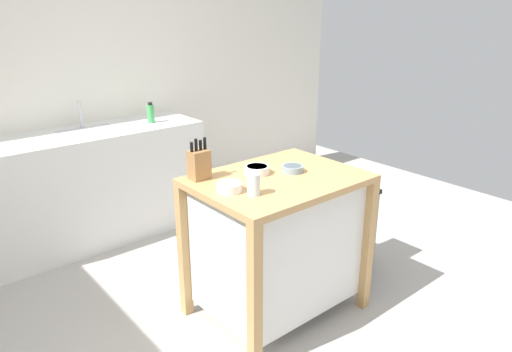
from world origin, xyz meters
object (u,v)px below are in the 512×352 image
at_px(kitchen_island, 277,238).
at_px(sink_faucet, 80,114).
at_px(knife_block, 199,164).
at_px(bowl_ceramic_wide, 229,187).
at_px(bowl_stoneware_deep, 257,170).
at_px(bottle_hand_soap, 151,113).
at_px(trash_bin, 347,230).
at_px(drinking_cup, 254,184).
at_px(bowl_ceramic_small, 292,168).

bearing_deg(kitchen_island, sink_faucet, 103.43).
height_order(knife_block, bowl_ceramic_wide, knife_block).
bearing_deg(bowl_stoneware_deep, bottle_hand_soap, 85.15).
bearing_deg(trash_bin, bowl_stoneware_deep, 173.95).
height_order(kitchen_island, bottle_hand_soap, bottle_hand_soap).
relative_size(knife_block, drinking_cup, 2.06).
distance_m(sink_faucet, bottle_hand_soap, 0.56).
height_order(trash_bin, sink_faucet, sink_faucet).
bearing_deg(kitchen_island, bowl_ceramic_wide, -179.47).
xyz_separation_m(kitchen_island, sink_faucet, (-0.45, 1.87, 0.52)).
height_order(bowl_stoneware_deep, sink_faucet, sink_faucet).
xyz_separation_m(kitchen_island, bowl_ceramic_small, (0.13, 0.01, 0.42)).
distance_m(bowl_ceramic_wide, drinking_cup, 0.14).
height_order(bowl_stoneware_deep, bowl_ceramic_wide, same).
bearing_deg(kitchen_island, knife_block, 144.07).
xyz_separation_m(kitchen_island, drinking_cup, (-0.28, -0.12, 0.46)).
distance_m(bowl_ceramic_small, trash_bin, 0.86).
xyz_separation_m(kitchen_island, knife_block, (-0.37, 0.27, 0.49)).
relative_size(bowl_ceramic_small, trash_bin, 0.21).
bearing_deg(sink_faucet, trash_bin, -57.32).
bearing_deg(knife_block, bowl_ceramic_wide, -87.53).
distance_m(bowl_ceramic_wide, trash_bin, 1.25).
distance_m(kitchen_island, sink_faucet, 1.99).
height_order(knife_block, drinking_cup, knife_block).
xyz_separation_m(bowl_ceramic_small, bottle_hand_soap, (-0.05, 1.66, 0.07)).
bearing_deg(sink_faucet, knife_block, -87.21).
height_order(knife_block, bowl_ceramic_small, knife_block).
height_order(kitchen_island, bowl_stoneware_deep, bowl_stoneware_deep).
xyz_separation_m(kitchen_island, bowl_stoneware_deep, (-0.06, 0.12, 0.43)).
bearing_deg(bowl_ceramic_wide, drinking_cup, -59.06).
distance_m(bowl_stoneware_deep, drinking_cup, 0.33).
xyz_separation_m(bowl_ceramic_wide, drinking_cup, (0.07, -0.12, 0.03)).
bearing_deg(drinking_cup, kitchen_island, 23.20).
distance_m(kitchen_island, bowl_ceramic_wide, 0.56).
distance_m(knife_block, trash_bin, 1.31).
xyz_separation_m(bowl_stoneware_deep, sink_faucet, (-0.39, 1.75, 0.09)).
relative_size(bowl_ceramic_small, sink_faucet, 0.60).
xyz_separation_m(kitchen_island, trash_bin, (0.73, 0.04, -0.19)).
height_order(bowl_ceramic_wide, drinking_cup, drinking_cup).
height_order(bowl_ceramic_wide, trash_bin, bowl_ceramic_wide).
relative_size(bowl_stoneware_deep, bowl_ceramic_small, 1.14).
bearing_deg(bowl_ceramic_small, kitchen_island, -175.14).
distance_m(kitchen_island, bottle_hand_soap, 1.74).
bearing_deg(bowl_ceramic_small, bowl_ceramic_wide, -178.33).
distance_m(drinking_cup, trash_bin, 1.21).
bearing_deg(knife_block, bowl_stoneware_deep, -25.12).
bearing_deg(drinking_cup, bowl_ceramic_wide, 120.94).
relative_size(knife_block, bowl_ceramic_small, 1.83).
bearing_deg(bowl_ceramic_wide, kitchen_island, 0.53).
height_order(drinking_cup, trash_bin, drinking_cup).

